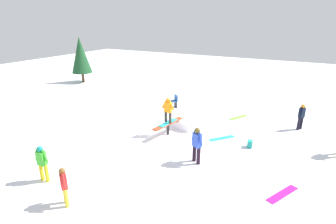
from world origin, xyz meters
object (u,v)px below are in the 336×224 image
object	(u,v)px
main_rider_on_rail	(168,110)
loose_snowboard_lime	(238,117)
bystander_green	(42,162)
rail_feature	(168,125)
loose_snowboard_cyan	(222,138)
folding_chair	(174,102)
pine_tree_near	(81,55)
bystander_black	(301,116)
bystander_red	(64,185)
backpack_on_snow	(250,144)
loose_snowboard_magenta	(282,194)
bystander_blue	(197,143)

from	to	relation	value
main_rider_on_rail	loose_snowboard_lime	distance (m)	5.16
main_rider_on_rail	bystander_green	size ratio (longest dim) A/B	0.95
rail_feature	main_rider_on_rail	world-z (taller)	main_rider_on_rail
bystander_green	loose_snowboard_cyan	bearing A→B (deg)	48.56
rail_feature	folding_chair	bearing A→B (deg)	-146.76
main_rider_on_rail	pine_tree_near	xyz separation A→B (m)	(-6.67, -12.81, 1.20)
bystander_black	folding_chair	size ratio (longest dim) A/B	1.64
bystander_green	bystander_red	size ratio (longest dim) A/B	1.06
bystander_green	folding_chair	bearing A→B (deg)	81.64
pine_tree_near	main_rider_on_rail	bearing A→B (deg)	62.49
main_rider_on_rail	bystander_green	world-z (taller)	main_rider_on_rail
bystander_green	loose_snowboard_cyan	world-z (taller)	bystander_green
main_rider_on_rail	backpack_on_snow	size ratio (longest dim) A/B	3.99
bystander_black	loose_snowboard_lime	distance (m)	3.48
bystander_black	backpack_on_snow	distance (m)	3.99
rail_feature	loose_snowboard_magenta	size ratio (longest dim) A/B	1.46
loose_snowboard_magenta	pine_tree_near	bearing A→B (deg)	-89.16
loose_snowboard_magenta	backpack_on_snow	bearing A→B (deg)	-122.87
bystander_red	bystander_black	size ratio (longest dim) A/B	0.94
bystander_blue	loose_snowboard_cyan	size ratio (longest dim) A/B	1.13
bystander_green	loose_snowboard_lime	size ratio (longest dim) A/B	1.02
loose_snowboard_lime	loose_snowboard_magenta	world-z (taller)	same
folding_chair	rail_feature	bearing A→B (deg)	-31.49
loose_snowboard_lime	loose_snowboard_cyan	bearing A→B (deg)	-152.08
loose_snowboard_lime	loose_snowboard_cyan	xyz separation A→B (m)	(3.36, 0.01, 0.00)
bystander_blue	pine_tree_near	bearing A→B (deg)	1.37
bystander_red	loose_snowboard_lime	bearing A→B (deg)	108.18
bystander_black	pine_tree_near	world-z (taller)	pine_tree_near
loose_snowboard_lime	backpack_on_snow	xyz separation A→B (m)	(3.66, 1.46, 0.16)
rail_feature	pine_tree_near	xyz separation A→B (m)	(-6.67, -12.81, 1.99)
backpack_on_snow	folding_chair	bearing A→B (deg)	-127.12
main_rider_on_rail	backpack_on_snow	bearing A→B (deg)	106.16
rail_feature	loose_snowboard_magenta	distance (m)	6.38
rail_feature	loose_snowboard_magenta	world-z (taller)	rail_feature
pine_tree_near	bystander_green	bearing A→B (deg)	40.64
bystander_green	loose_snowboard_lime	xyz separation A→B (m)	(-10.09, 4.69, -0.79)
bystander_red	folding_chair	world-z (taller)	bystander_red
rail_feature	loose_snowboard_cyan	distance (m)	2.83
rail_feature	bystander_blue	xyz separation A→B (m)	(1.91, 2.39, 0.34)
bystander_red	pine_tree_near	bearing A→B (deg)	167.28
loose_snowboard_lime	loose_snowboard_cyan	distance (m)	3.36
loose_snowboard_cyan	backpack_on_snow	world-z (taller)	backpack_on_snow
loose_snowboard_magenta	loose_snowboard_lime	bearing A→B (deg)	-127.36
backpack_on_snow	loose_snowboard_magenta	bearing A→B (deg)	24.05
main_rider_on_rail	loose_snowboard_lime	size ratio (longest dim) A/B	0.97
rail_feature	main_rider_on_rail	distance (m)	0.78
bystander_green	backpack_on_snow	distance (m)	8.92
bystander_blue	loose_snowboard_cyan	bearing A→B (deg)	-64.26
bystander_green	folding_chair	xyz separation A→B (m)	(-9.92, 0.33, -0.39)
backpack_on_snow	pine_tree_near	distance (m)	18.12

